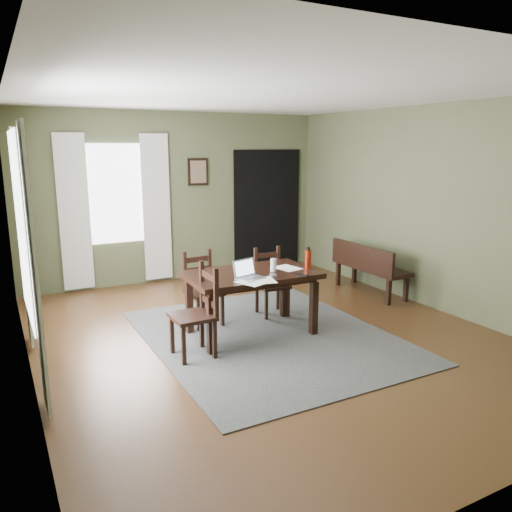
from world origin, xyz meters
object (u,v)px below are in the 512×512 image
chair_back_right (271,283)px  laptop (248,273)px  water_bottle (308,258)px  chair_back_left (202,289)px  bench (368,264)px  chair_end (197,313)px  dining_table (251,280)px

chair_back_right → laptop: 1.08m
laptop → water_bottle: water_bottle is taller
chair_back_left → water_bottle: 1.34m
chair_back_left → bench: (2.65, 0.07, 0.01)m
chair_back_left → bench: 2.66m
chair_back_right → chair_end: bearing=-144.1°
laptop → chair_end: bearing=170.9°
laptop → bench: bearing=3.8°
chair_back_left → water_bottle: water_bottle is taller
chair_back_left → laptop: bearing=-79.2°
chair_back_left → chair_back_right: (0.93, -0.07, -0.02)m
dining_table → chair_end: (-0.78, -0.29, -0.19)m
chair_back_left → bench: chair_back_left is taller
laptop → water_bottle: 0.84m
chair_back_left → dining_table: bearing=-62.0°
chair_back_left → water_bottle: bearing=-38.8°
chair_end → bench: chair_end is taller
chair_back_right → water_bottle: bearing=-73.5°
chair_end → water_bottle: size_ratio=3.81×
chair_back_right → water_bottle: water_bottle is taller
dining_table → chair_back_right: (0.55, 0.51, -0.23)m
chair_end → bench: 3.20m
laptop → water_bottle: (0.84, 0.08, 0.06)m
chair_back_right → bench: chair_back_right is taller
bench → laptop: (-2.44, -0.86, 0.35)m
chair_end → chair_back_right: chair_end is taller
dining_table → water_bottle: water_bottle is taller
chair_end → chair_back_right: 1.56m
chair_end → chair_back_right: size_ratio=1.11×
dining_table → chair_back_left: chair_back_left is taller
dining_table → chair_back_left: bearing=124.0°
bench → laptop: laptop is taller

